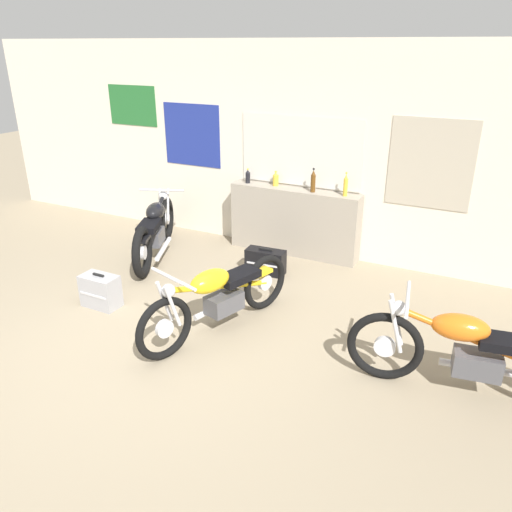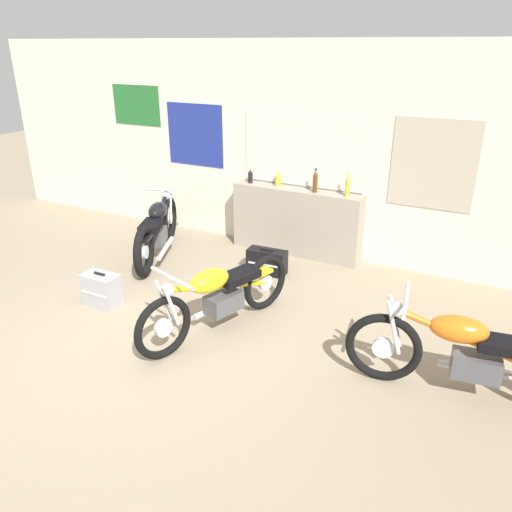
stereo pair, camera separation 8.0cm
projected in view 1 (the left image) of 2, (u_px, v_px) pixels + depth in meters
ground_plane at (136, 348)px, 4.86m from camera, size 24.00×24.00×0.00m
wall_back at (272, 149)px, 6.85m from camera, size 10.00×0.07×2.80m
sill_counter at (294, 222)px, 6.89m from camera, size 1.83×0.28×0.93m
bottle_leftmost at (248, 177)px, 6.97m from camera, size 0.07×0.07×0.20m
bottle_left_center at (276, 179)px, 6.83m from camera, size 0.08×0.08×0.20m
bottle_center at (313, 181)px, 6.52m from camera, size 0.06×0.06×0.32m
bottle_right_center at (346, 185)px, 6.36m from camera, size 0.06×0.06×0.31m
motorcycle_black at (155, 229)px, 6.81m from camera, size 0.95×1.86×0.82m
motorcycle_orange at (470, 352)px, 4.09m from camera, size 1.99×0.65×0.83m
motorcycle_yellow at (219, 296)px, 5.02m from camera, size 0.81×1.90×0.79m
hard_case_black at (266, 262)px, 6.39m from camera, size 0.52×0.25×0.34m
hard_case_silver at (101, 291)px, 5.58m from camera, size 0.42×0.25×0.39m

